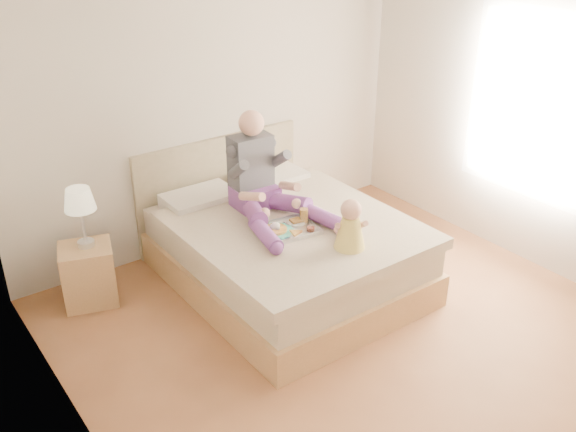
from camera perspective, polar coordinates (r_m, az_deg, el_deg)
room at (r=4.24m, az=8.69°, el=5.98°), size 4.02×4.22×2.71m
bed at (r=5.44m, az=-0.66°, el=-2.67°), size 1.70×2.18×1.00m
nightstand at (r=5.42m, az=-17.30°, el=-4.98°), size 0.50×0.47×0.50m
lamp at (r=5.15m, az=-18.04°, el=1.12°), size 0.24×0.24×0.50m
adult at (r=5.28m, az=-2.28°, el=2.92°), size 0.73×1.03×0.86m
tray at (r=5.04m, az=-0.16°, el=-1.02°), size 0.51×0.42×0.13m
baby at (r=4.78m, az=5.52°, el=-1.05°), size 0.30×0.35×0.39m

